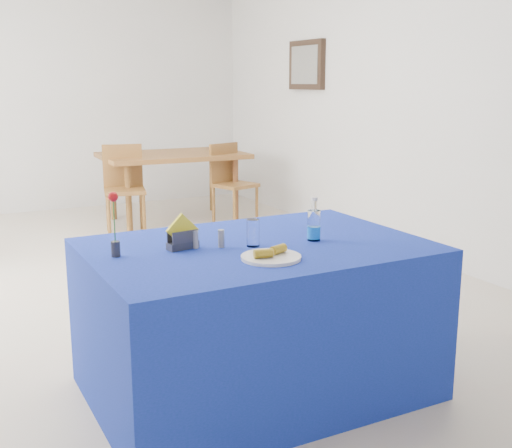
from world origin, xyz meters
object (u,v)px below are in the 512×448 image
Objects in this scene: plate at (271,257)px; chair_bg_right at (230,178)px; blue_table at (257,318)px; water_bottle at (314,226)px; chair_bg_left at (124,182)px; oak_table at (173,160)px.

chair_bg_right is at bearing 67.07° from plate.
water_bottle reaches higher than blue_table.
plate is 0.17× the size of blue_table.
chair_bg_left is (0.49, 3.98, -0.25)m from plate.
plate is 0.31× the size of chair_bg_right.
chair_bg_right is (0.50, -0.42, -0.17)m from oak_table.
plate is at bearing -104.33° from blue_table.
chair_bg_right is (1.64, 3.87, -0.26)m from plate.
oak_table is at bearing 79.11° from water_bottle.
blue_table is 1.84× the size of chair_bg_right.
chair_bg_left is (0.14, 3.78, -0.31)m from water_bottle.
water_bottle is at bearing -12.71° from blue_table.
plate is 4.02m from chair_bg_left.
chair_bg_left is at bearing -154.76° from oak_table.
water_bottle is at bearing -126.89° from chair_bg_right.
blue_table is 3.93m from chair_bg_right.
chair_bg_left is at bearing 83.53° from blue_table.
water_bottle is 0.24× the size of chair_bg_left.
chair_bg_left is 1.03× the size of chair_bg_right.
chair_bg_right is (1.15, -0.11, -0.02)m from chair_bg_left.
water_bottle is at bearing -100.89° from oak_table.
chair_bg_left reaches higher than blue_table.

